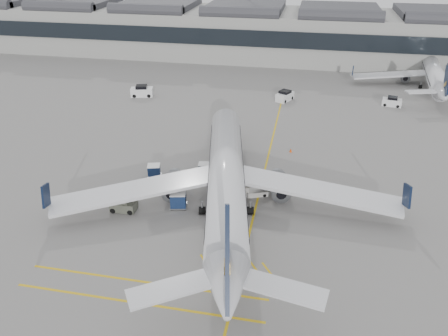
% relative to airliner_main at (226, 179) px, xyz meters
% --- Properties ---
extents(ground, '(220.00, 220.00, 0.00)m').
position_rel_airliner_main_xyz_m(ground, '(-6.58, -3.88, -3.30)').
color(ground, gray).
rests_on(ground, ground).
extents(terminal, '(200.00, 20.45, 12.40)m').
position_rel_airliner_main_xyz_m(terminal, '(-6.58, 68.04, 2.84)').
color(terminal, '#9E9E99').
rests_on(terminal, ground).
extents(apron_markings, '(0.25, 60.00, 0.01)m').
position_rel_airliner_main_xyz_m(apron_markings, '(3.42, 6.12, -3.29)').
color(apron_markings, gold).
rests_on(apron_markings, ground).
extents(airliner_main, '(37.91, 41.80, 11.22)m').
position_rel_airliner_main_xyz_m(airliner_main, '(0.00, 0.00, 0.00)').
color(airliner_main, silver).
rests_on(airliner_main, ground).
extents(airliner_far, '(31.85, 34.96, 9.30)m').
position_rel_airliner_main_xyz_m(airliner_far, '(32.36, 50.49, -0.56)').
color(airliner_far, silver).
rests_on(airliner_far, ground).
extents(belt_loader, '(4.30, 2.50, 1.71)m').
position_rel_airliner_main_xyz_m(belt_loader, '(2.65, 2.54, -2.80)').
color(belt_loader, beige).
rests_on(belt_loader, ground).
extents(baggage_cart_a, '(2.14, 1.88, 1.96)m').
position_rel_airliner_main_xyz_m(baggage_cart_a, '(-5.16, -1.71, -2.25)').
color(baggage_cart_a, gray).
rests_on(baggage_cart_a, ground).
extents(baggage_cart_b, '(1.71, 1.47, 1.65)m').
position_rel_airliner_main_xyz_m(baggage_cart_b, '(-4.06, 6.17, -2.42)').
color(baggage_cart_b, gray).
rests_on(baggage_cart_b, ground).
extents(baggage_cart_c, '(1.94, 1.74, 1.74)m').
position_rel_airliner_main_xyz_m(baggage_cart_c, '(-10.16, 4.37, -2.37)').
color(baggage_cart_c, gray).
rests_on(baggage_cart_c, ground).
extents(baggage_cart_d, '(2.10, 1.86, 1.90)m').
position_rel_airliner_main_xyz_m(baggage_cart_d, '(-5.91, -0.19, -2.28)').
color(baggage_cart_d, gray).
rests_on(baggage_cart_d, ground).
extents(ramp_agent_a, '(0.76, 0.75, 1.77)m').
position_rel_airliner_main_xyz_m(ramp_agent_a, '(-1.65, 4.93, -2.41)').
color(ramp_agent_a, '#E8470C').
rests_on(ramp_agent_a, ground).
extents(ramp_agent_b, '(1.18, 1.13, 1.92)m').
position_rel_airliner_main_xyz_m(ramp_agent_b, '(-0.34, 1.88, -2.34)').
color(ramp_agent_b, '#FA560D').
rests_on(ramp_agent_b, ground).
extents(pushback_tug, '(2.82, 1.78, 1.56)m').
position_rel_airliner_main_xyz_m(pushback_tug, '(-11.01, -3.46, -2.61)').
color(pushback_tug, '#535649').
rests_on(pushback_tug, ground).
extents(safety_cone_nose, '(0.39, 0.39, 0.54)m').
position_rel_airliner_main_xyz_m(safety_cone_nose, '(6.41, 15.04, -3.03)').
color(safety_cone_nose, '#F24C0A').
rests_on(safety_cone_nose, ground).
extents(safety_cone_engine, '(0.37, 0.37, 0.52)m').
position_rel_airliner_main_xyz_m(safety_cone_engine, '(5.24, 2.84, -3.04)').
color(safety_cone_engine, '#F24C0A').
rests_on(safety_cone_engine, ground).
extents(service_van_left, '(4.45, 2.96, 2.10)m').
position_rel_airliner_main_xyz_m(service_van_left, '(-22.88, 33.73, -2.36)').
color(service_van_left, white).
rests_on(service_van_left, ground).
extents(service_van_mid, '(3.34, 4.13, 1.90)m').
position_rel_airliner_main_xyz_m(service_van_mid, '(3.92, 36.62, -2.45)').
color(service_van_mid, white).
rests_on(service_van_mid, ground).
extents(service_van_right, '(3.51, 2.15, 1.69)m').
position_rel_airliner_main_xyz_m(service_van_right, '(22.98, 37.50, -2.54)').
color(service_van_right, white).
rests_on(service_van_right, ground).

